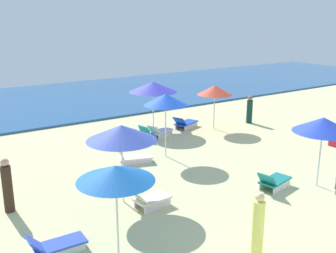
# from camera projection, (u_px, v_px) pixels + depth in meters

# --- Properties ---
(ocean) EXTENTS (60.00, 13.58, 0.12)m
(ocean) POSITION_uv_depth(u_px,v_px,m) (99.00, 95.00, 29.82)
(ocean) COLOR #26558C
(ocean) RESTS_ON ground_plane
(umbrella_0) EXTENTS (2.19, 2.19, 2.57)m
(umbrella_0) POSITION_uv_depth(u_px,v_px,m) (121.00, 133.00, 12.21)
(umbrella_0) COLOR silver
(umbrella_0) RESTS_ON ground_plane
(lounge_chair_0_0) EXTENTS (1.29, 0.72, 0.64)m
(lounge_chair_0_0) POSITION_uv_depth(u_px,v_px,m) (150.00, 199.00, 12.39)
(lounge_chair_0_0) COLOR silver
(lounge_chair_0_0) RESTS_ON ground_plane
(umbrella_1) EXTENTS (1.83, 1.83, 2.71)m
(umbrella_1) POSITION_uv_depth(u_px,v_px,m) (166.00, 100.00, 16.34)
(umbrella_1) COLOR silver
(umbrella_1) RESTS_ON ground_plane
(lounge_chair_1_0) EXTENTS (1.56, 1.01, 0.73)m
(lounge_chair_1_0) POSITION_uv_depth(u_px,v_px,m) (133.00, 157.00, 16.16)
(lounge_chair_1_0) COLOR silver
(lounge_chair_1_0) RESTS_ON ground_plane
(umbrella_2) EXTENTS (2.48, 2.48, 2.56)m
(umbrella_2) POSITION_uv_depth(u_px,v_px,m) (153.00, 87.00, 20.29)
(umbrella_2) COLOR silver
(umbrella_2) RESTS_ON ground_plane
(lounge_chair_2_0) EXTENTS (1.33, 0.92, 0.70)m
(lounge_chair_2_0) POSITION_uv_depth(u_px,v_px,m) (151.00, 133.00, 19.52)
(lounge_chair_2_0) COLOR silver
(lounge_chair_2_0) RESTS_ON ground_plane
(lounge_chair_2_1) EXTENTS (1.48, 1.02, 0.66)m
(lounge_chair_2_1) POSITION_uv_depth(u_px,v_px,m) (160.00, 132.00, 19.71)
(lounge_chair_2_1) COLOR silver
(lounge_chair_2_1) RESTS_ON ground_plane
(umbrella_3) EXTENTS (2.04, 2.04, 2.49)m
(umbrella_3) POSITION_uv_depth(u_px,v_px,m) (323.00, 125.00, 13.46)
(umbrella_3) COLOR silver
(umbrella_3) RESTS_ON ground_plane
(lounge_chair_3_0) EXTENTS (1.47, 0.89, 0.70)m
(lounge_chair_3_0) POSITION_uv_depth(u_px,v_px,m) (274.00, 181.00, 13.75)
(lounge_chair_3_0) COLOR silver
(lounge_chair_3_0) RESTS_ON ground_plane
(umbrella_4) EXTENTS (1.88, 1.88, 2.42)m
(umbrella_4) POSITION_uv_depth(u_px,v_px,m) (116.00, 173.00, 9.33)
(umbrella_4) COLOR silver
(umbrella_4) RESTS_ON ground_plane
(lounge_chair_4_0) EXTENTS (1.45, 0.62, 0.61)m
(lounge_chair_4_0) POSITION_uv_depth(u_px,v_px,m) (56.00, 245.00, 10.01)
(lounge_chair_4_0) COLOR silver
(lounge_chair_4_0) RESTS_ON ground_plane
(umbrella_5) EXTENTS (1.82, 1.82, 2.33)m
(umbrella_5) POSITION_uv_depth(u_px,v_px,m) (215.00, 90.00, 20.58)
(umbrella_5) COLOR silver
(umbrella_5) RESTS_ON ground_plane
(lounge_chair_5_0) EXTENTS (1.69, 1.16, 0.71)m
(lounge_chair_5_0) POSITION_uv_depth(u_px,v_px,m) (185.00, 123.00, 21.21)
(lounge_chair_5_0) COLOR silver
(lounge_chair_5_0) RESTS_ON ground_plane
(beachgoer_0) EXTENTS (0.46, 0.46, 1.54)m
(beachgoer_0) POSITION_uv_depth(u_px,v_px,m) (250.00, 110.00, 22.13)
(beachgoer_0) COLOR #12362E
(beachgoer_0) RESTS_ON ground_plane
(beachgoer_1) EXTENTS (0.39, 0.39, 1.72)m
(beachgoer_1) POSITION_uv_depth(u_px,v_px,m) (258.00, 227.00, 9.73)
(beachgoer_1) COLOR #EAEE6D
(beachgoer_1) RESTS_ON ground_plane
(beachgoer_2) EXTENTS (0.35, 0.35, 1.72)m
(beachgoer_2) POSITION_uv_depth(u_px,v_px,m) (7.00, 186.00, 12.01)
(beachgoer_2) COLOR #37241A
(beachgoer_2) RESTS_ON ground_plane
(cooler_box_0) EXTENTS (0.45, 0.61, 0.34)m
(cooler_box_0) POSITION_uv_depth(u_px,v_px,m) (336.00, 143.00, 18.28)
(cooler_box_0) COLOR red
(cooler_box_0) RESTS_ON ground_plane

